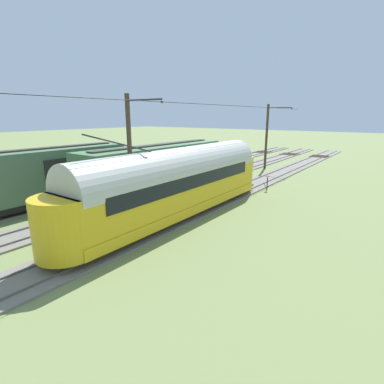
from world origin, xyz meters
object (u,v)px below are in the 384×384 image
at_px(boxcar_adjacent, 50,174).
at_px(vintage_streetcar, 178,182).
at_px(catenary_pole_foreground, 267,136).
at_px(track_end_bumper, 236,168).
at_px(coach_far_siding, 158,168).
at_px(switch_stand, 267,182).
at_px(catenary_pole_mid_near, 131,154).

bearing_deg(boxcar_adjacent, vintage_streetcar, -162.15).
distance_m(catenary_pole_foreground, track_end_bumper, 5.40).
xyz_separation_m(coach_far_siding, switch_stand, (-6.36, -6.67, -1.46)).
distance_m(vintage_streetcar, track_end_bumper, 17.16).
xyz_separation_m(boxcar_adjacent, catenary_pole_mid_near, (-6.64, -1.67, 1.72)).
distance_m(boxcar_adjacent, switch_stand, 17.01).
bearing_deg(catenary_pole_foreground, coach_far_siding, 83.24).
xyz_separation_m(coach_far_siding, catenary_pole_foreground, (-1.99, -16.80, 1.72)).
bearing_deg(boxcar_adjacent, switch_stand, -130.50).
relative_size(vintage_streetcar, boxcar_adjacent, 1.55).
xyz_separation_m(catenary_pole_foreground, catenary_pole_mid_near, (0.00, 21.34, 0.00)).
distance_m(vintage_streetcar, boxcar_adjacent, 9.76).
distance_m(catenary_pole_mid_near, switch_stand, 12.45).
bearing_deg(switch_stand, vintage_streetcar, 80.13).
xyz_separation_m(boxcar_adjacent, catenary_pole_foreground, (-6.64, -23.02, 1.72)).
relative_size(catenary_pole_foreground, switch_stand, 6.02).
height_order(coach_far_siding, catenary_pole_foreground, catenary_pole_foreground).
bearing_deg(vintage_streetcar, boxcar_adjacent, 17.85).
xyz_separation_m(catenary_pole_foreground, track_end_bumper, (2.00, 3.62, -3.48)).
bearing_deg(catenary_pole_foreground, switch_stand, 113.35).
bearing_deg(catenary_pole_foreground, boxcar_adjacent, 73.92).
xyz_separation_m(vintage_streetcar, boxcar_adjacent, (9.29, 2.99, -0.10)).
bearing_deg(track_end_bumper, boxcar_adjacent, 76.55).
bearing_deg(boxcar_adjacent, catenary_pole_foreground, -106.08).
xyz_separation_m(vintage_streetcar, catenary_pole_foreground, (2.65, -20.03, 1.62)).
bearing_deg(vintage_streetcar, switch_stand, -99.87).
distance_m(vintage_streetcar, catenary_pole_foreground, 20.27).
relative_size(boxcar_adjacent, coach_far_siding, 0.85).
xyz_separation_m(coach_far_siding, catenary_pole_mid_near, (-1.99, 4.55, 1.72)).
distance_m(catenary_pole_foreground, catenary_pole_mid_near, 21.34).
distance_m(boxcar_adjacent, catenary_pole_mid_near, 7.06).
bearing_deg(catenary_pole_foreground, catenary_pole_mid_near, 90.00).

